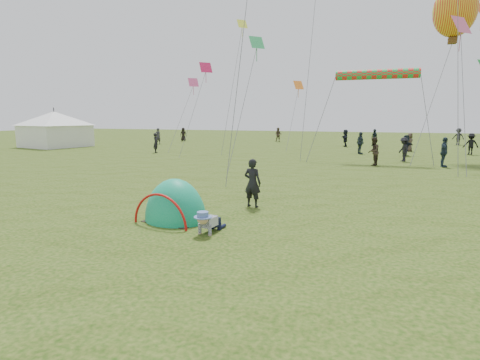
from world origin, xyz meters
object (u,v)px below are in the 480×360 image
(standing_adult, at_px, (253,183))
(crawling_toddler, at_px, (208,221))
(balloon_kite, at_px, (455,14))
(popup_tent, at_px, (176,220))
(event_marquee, at_px, (55,128))

(standing_adult, bearing_deg, crawling_toddler, 94.25)
(crawling_toddler, height_order, standing_adult, standing_adult)
(crawling_toddler, relative_size, balloon_kite, 0.22)
(crawling_toddler, distance_m, popup_tent, 1.64)
(event_marquee, bearing_deg, balloon_kite, 12.66)
(event_marquee, relative_size, balloon_kite, 1.41)
(standing_adult, bearing_deg, balloon_kite, -106.48)
(crawling_toddler, relative_size, event_marquee, 0.15)
(event_marquee, bearing_deg, crawling_toddler, -27.09)
(popup_tent, bearing_deg, standing_adult, 64.36)
(popup_tent, relative_size, standing_adult, 1.51)
(standing_adult, xyz_separation_m, event_marquee, (-26.19, 17.62, 1.06))
(standing_adult, distance_m, event_marquee, 31.59)
(balloon_kite, bearing_deg, event_marquee, -178.87)
(crawling_toddler, bearing_deg, event_marquee, 149.49)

